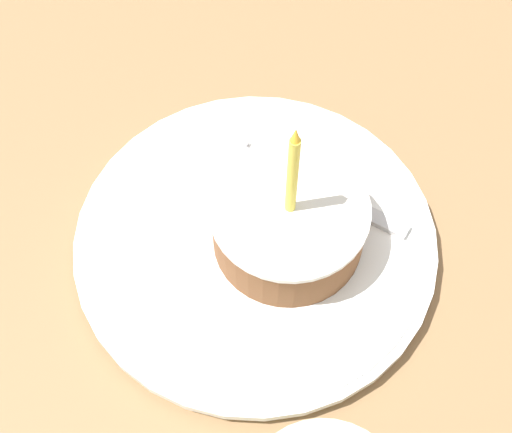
# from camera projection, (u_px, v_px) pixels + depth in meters

# --- Properties ---
(ground_plane) EXTENTS (2.40, 2.40, 0.04)m
(ground_plane) POSITION_uv_depth(u_px,v_px,m) (286.00, 263.00, 0.57)
(ground_plane) COLOR olive
(ground_plane) RESTS_ON ground
(plate) EXTENTS (0.27, 0.27, 0.02)m
(plate) POSITION_uv_depth(u_px,v_px,m) (256.00, 237.00, 0.54)
(plate) COLOR white
(plate) RESTS_ON ground_plane
(cake_slice) EXTENTS (0.11, 0.11, 0.13)m
(cake_slice) POSITION_uv_depth(u_px,v_px,m) (295.00, 221.00, 0.52)
(cake_slice) COLOR brown
(cake_slice) RESTS_ON plate
(fork) EXTENTS (0.09, 0.18, 0.00)m
(fork) POSITION_uv_depth(u_px,v_px,m) (281.00, 172.00, 0.56)
(fork) COLOR silver
(fork) RESTS_ON plate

